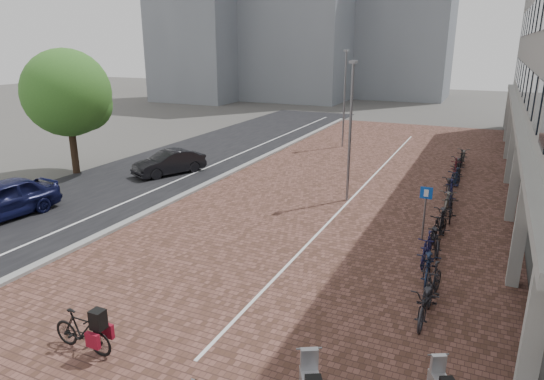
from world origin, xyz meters
The scene contains 14 objects.
ground centered at (0.00, 0.00, 0.00)m, with size 140.00×140.00×0.00m, color #474442.
plaza_brick centered at (2.00, 12.00, 0.01)m, with size 14.50×42.00×0.04m, color brown.
street_asphalt centered at (-9.00, 12.00, 0.01)m, with size 8.00×50.00×0.03m, color black.
curb centered at (-5.10, 12.00, 0.07)m, with size 0.35×42.00×0.14m, color gray.
lane_line centered at (-7.00, 12.00, 0.02)m, with size 0.12×44.00×0.00m, color white.
parking_line centered at (2.20, 12.00, 0.04)m, with size 0.10×30.00×0.00m, color white.
car_navy centered at (-10.20, 1.57, 0.81)m, with size 1.91×4.74×1.61m, color #0E1134.
car_dark centered at (-8.14, 10.22, 0.65)m, with size 1.38×3.97×1.31m, color black.
hero_bike centered at (-0.41, -3.71, 0.54)m, with size 1.72×0.50×1.21m.
parking_sign centered at (5.87, 6.37, 1.34)m, with size 0.43×0.09×2.06m.
lamp_near centered at (2.05, 9.78, 3.09)m, with size 0.12×0.12×6.17m, color slate.
lamp_far centered at (-1.55, 21.16, 3.23)m, with size 0.12×0.12×6.46m, color gray.
street_tree centered at (-12.89, 8.37, 4.27)m, with size 4.62×4.62×6.71m.
bike_row centered at (6.41, 10.20, 0.52)m, with size 1.30×20.39×1.05m.
Camera 1 is at (7.64, -10.69, 6.94)m, focal length 31.69 mm.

